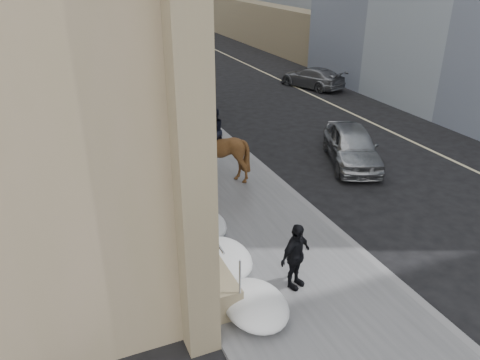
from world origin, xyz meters
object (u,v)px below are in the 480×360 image
at_px(mounted_horse_right, 215,150).
at_px(car_silver, 352,146).
at_px(mounted_horse_left, 189,210).
at_px(pedestrian, 296,256).
at_px(car_grey, 312,77).

relative_size(mounted_horse_right, car_silver, 0.60).
xyz_separation_m(mounted_horse_left, car_silver, (8.18, 3.56, -0.52)).
bearing_deg(car_silver, pedestrian, -111.31).
bearing_deg(pedestrian, mounted_horse_left, 100.19).
height_order(mounted_horse_left, car_grey, mounted_horse_left).
bearing_deg(mounted_horse_left, pedestrian, 147.33).
xyz_separation_m(mounted_horse_right, car_grey, (11.08, 11.37, -0.67)).
relative_size(mounted_horse_left, car_silver, 0.64).
bearing_deg(car_silver, mounted_horse_left, -133.53).
bearing_deg(mounted_horse_left, mounted_horse_right, -95.08).
height_order(mounted_horse_left, mounted_horse_right, mounted_horse_left).
distance_m(car_silver, car_grey, 12.95).
relative_size(mounted_horse_left, mounted_horse_right, 1.07).
relative_size(car_silver, car_grey, 1.00).
relative_size(mounted_horse_right, pedestrian, 1.53).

